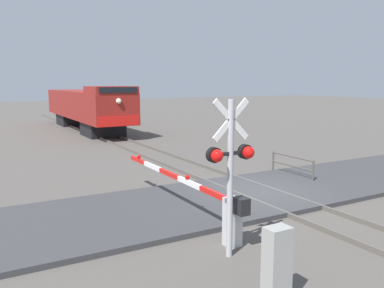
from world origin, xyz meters
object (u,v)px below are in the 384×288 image
object	(u,v)px
locomotive	(87,106)
guard_railing	(292,164)
crossing_gate	(209,201)
utility_cabinet	(277,266)
crossing_signal	(231,162)

from	to	relation	value
locomotive	guard_railing	bearing A→B (deg)	-82.38
crossing_gate	utility_cabinet	size ratio (longest dim) A/B	5.03
crossing_signal	utility_cabinet	distance (m)	2.56
utility_cabinet	crossing_gate	bearing A→B (deg)	77.43
crossing_signal	guard_railing	world-z (taller)	crossing_signal
utility_cabinet	guard_railing	xyz separation A→B (m)	(7.01, 7.06, -0.10)
crossing_signal	guard_railing	size ratio (longest dim) A/B	1.50
crossing_gate	utility_cabinet	world-z (taller)	utility_cabinet
crossing_gate	guard_railing	world-z (taller)	crossing_gate
utility_cabinet	crossing_signal	bearing A→B (deg)	78.88
locomotive	crossing_signal	xyz separation A→B (m)	(-3.78, -26.22, 0.24)
locomotive	utility_cabinet	distance (m)	28.60
crossing_gate	guard_railing	xyz separation A→B (m)	(6.21, 3.44, -0.22)
crossing_gate	guard_railing	size ratio (longest dim) A/B	2.99
locomotive	guard_railing	size ratio (longest dim) A/B	6.87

